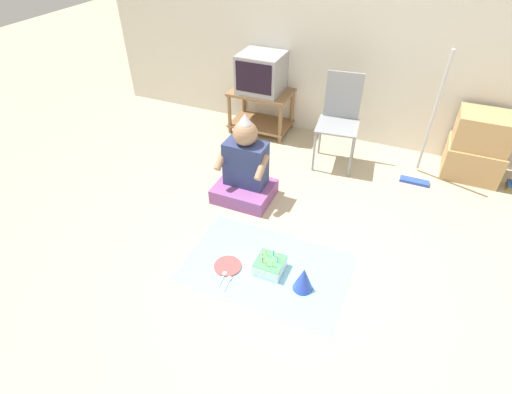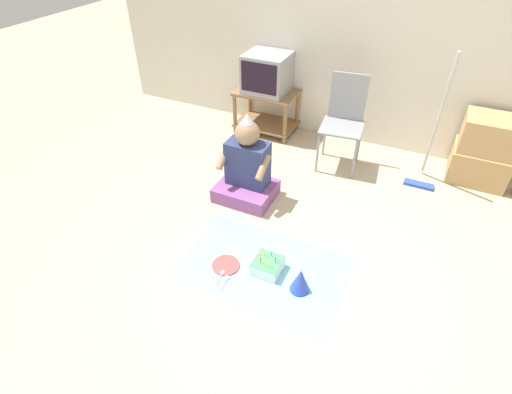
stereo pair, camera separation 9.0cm
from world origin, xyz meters
name	(u,v)px [view 2 (the right image)]	position (x,y,z in m)	size (l,w,h in m)	color
ground_plane	(297,276)	(0.00, 0.00, 0.00)	(16.00, 16.00, 0.00)	tan
wall_back	(389,25)	(0.00, 2.26, 1.27)	(6.40, 0.06, 2.55)	beige
tv_stand	(266,107)	(-1.16, 2.00, 0.30)	(0.70, 0.46, 0.50)	olive
tv	(267,73)	(-1.16, 2.00, 0.71)	(0.47, 0.45, 0.42)	#99999E
folding_chair	(344,116)	(-0.18, 1.70, 0.53)	(0.45, 0.44, 0.93)	gray
cardboard_box_stack	(484,151)	(1.15, 1.98, 0.32)	(0.53, 0.45, 0.66)	tan
dust_mop	(430,148)	(0.66, 1.67, 0.39)	(0.28, 0.30, 1.31)	#2D4CB2
person_seated	(247,171)	(-0.79, 0.73, 0.29)	(0.52, 0.44, 0.84)	#8C4C8C
party_cloth	(264,267)	(-0.26, -0.03, 0.00)	(1.25, 0.81, 0.01)	#7FC6E0
birthday_cake	(268,265)	(-0.23, -0.05, 0.05)	(0.21, 0.21, 0.17)	white
party_hat_blue	(300,280)	(0.06, -0.11, 0.11)	(0.15, 0.15, 0.20)	blue
paper_plate	(226,265)	(-0.54, -0.14, 0.01)	(0.21, 0.21, 0.01)	#D84C4C
plastic_spoon_near	(222,274)	(-0.52, -0.24, 0.01)	(0.04, 0.15, 0.01)	white
plastic_spoon_far	(226,279)	(-0.47, -0.27, 0.01)	(0.04, 0.15, 0.01)	white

